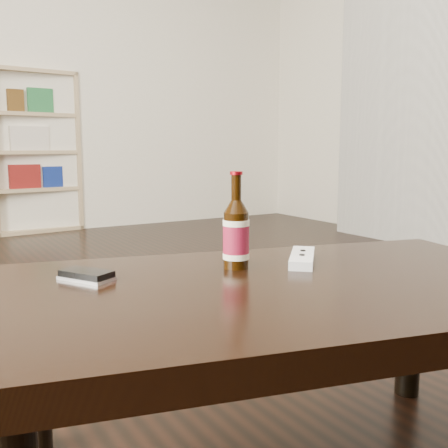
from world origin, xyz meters
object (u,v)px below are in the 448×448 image
bookshelf (30,149)px  remote (302,258)px  coffee_table (286,309)px  beer_bottle (236,234)px  phone (87,275)px

bookshelf → remote: (-0.11, -3.52, -0.23)m
coffee_table → beer_bottle: bearing=98.4°
coffee_table → phone: (-0.33, 0.21, 0.06)m
bookshelf → coffee_table: 3.66m
beer_bottle → phone: 0.32m
bookshelf → phone: size_ratio=10.59×
bookshelf → remote: bookshelf is taller
coffee_table → remote: remote is taller
phone → coffee_table: bearing=-62.9°
remote → coffee_table: bearing=-97.1°
beer_bottle → remote: size_ratio=1.23×
bookshelf → phone: 3.48m
beer_bottle → remote: (0.16, -0.03, -0.06)m
coffee_table → phone: bearing=146.8°
beer_bottle → phone: size_ratio=1.72×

